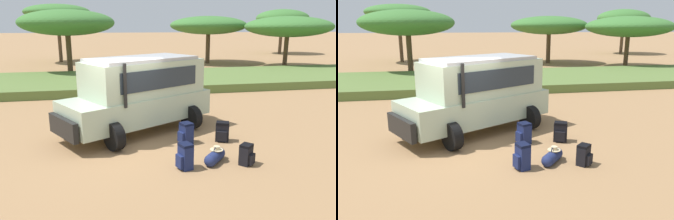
{
  "view_description": "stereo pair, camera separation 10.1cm",
  "coord_description": "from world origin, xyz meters",
  "views": [
    {
      "loc": [
        -0.56,
        -9.21,
        3.42
      ],
      "look_at": [
        1.26,
        -0.04,
        1.0
      ],
      "focal_mm": 35.0,
      "sensor_mm": 36.0,
      "label": 1
    },
    {
      "loc": [
        -0.46,
        -9.23,
        3.42
      ],
      "look_at": [
        1.26,
        -0.04,
        1.0
      ],
      "focal_mm": 35.0,
      "sensor_mm": 36.0,
      "label": 2
    }
  ],
  "objects": [
    {
      "name": "ground_plane",
      "position": [
        0.0,
        0.0,
        0.0
      ],
      "size": [
        320.0,
        320.0,
        0.0
      ],
      "primitive_type": "plane",
      "color": "#9E754C"
    },
    {
      "name": "grass_bank",
      "position": [
        0.0,
        10.2,
        0.22
      ],
      "size": [
        120.0,
        7.0,
        0.44
      ],
      "color": "#5B7538",
      "rests_on": "ground_plane"
    },
    {
      "name": "safari_vehicle",
      "position": [
        0.59,
        1.26,
        1.29
      ],
      "size": [
        5.3,
        4.07,
        2.44
      ],
      "color": "#B2C6A8",
      "rests_on": "ground_plane"
    },
    {
      "name": "backpack_beside_front_wheel",
      "position": [
        1.3,
        -1.99,
        0.32
      ],
      "size": [
        0.43,
        0.41,
        0.65
      ],
      "color": "navy",
      "rests_on": "ground_plane"
    },
    {
      "name": "backpack_cluster_center",
      "position": [
        1.77,
        -0.22,
        0.31
      ],
      "size": [
        0.47,
        0.45,
        0.63
      ],
      "color": "navy",
      "rests_on": "ground_plane"
    },
    {
      "name": "backpack_near_rear_wheel",
      "position": [
        2.88,
        -2.05,
        0.26
      ],
      "size": [
        0.43,
        0.44,
        0.54
      ],
      "color": "black",
      "rests_on": "ground_plane"
    },
    {
      "name": "backpack_outermost",
      "position": [
        2.9,
        -0.27,
        0.29
      ],
      "size": [
        0.47,
        0.47,
        0.6
      ],
      "color": "black",
      "rests_on": "ground_plane"
    },
    {
      "name": "duffel_bag_low_black_case",
      "position": [
        2.15,
        -1.76,
        0.16
      ],
      "size": [
        0.71,
        0.75,
        0.41
      ],
      "color": "navy",
      "rests_on": "ground_plane"
    },
    {
      "name": "acacia_tree_far_left",
      "position": [
        -4.5,
        23.96,
        4.61
      ],
      "size": [
        6.04,
        6.28,
        5.36
      ],
      "color": "brown",
      "rests_on": "ground_plane"
    },
    {
      "name": "acacia_tree_left_mid",
      "position": [
        -2.81,
        14.48,
        3.6
      ],
      "size": [
        6.36,
        6.15,
        4.48
      ],
      "color": "brown",
      "rests_on": "ground_plane"
    },
    {
      "name": "acacia_tree_centre_back",
      "position": [
        9.11,
        20.43,
        3.43
      ],
      "size": [
        7.09,
        6.32,
        4.27
      ],
      "color": "brown",
      "rests_on": "ground_plane"
    },
    {
      "name": "acacia_tree_right_mid",
      "position": [
        14.36,
        15.82,
        3.32
      ],
      "size": [
        6.93,
        6.99,
        4.17
      ],
      "color": "brown",
      "rests_on": "ground_plane"
    },
    {
      "name": "acacia_tree_far_right",
      "position": [
        21.29,
        28.85,
        4.27
      ],
      "size": [
        6.41,
        5.72,
        5.35
      ],
      "color": "brown",
      "rests_on": "ground_plane"
    }
  ]
}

